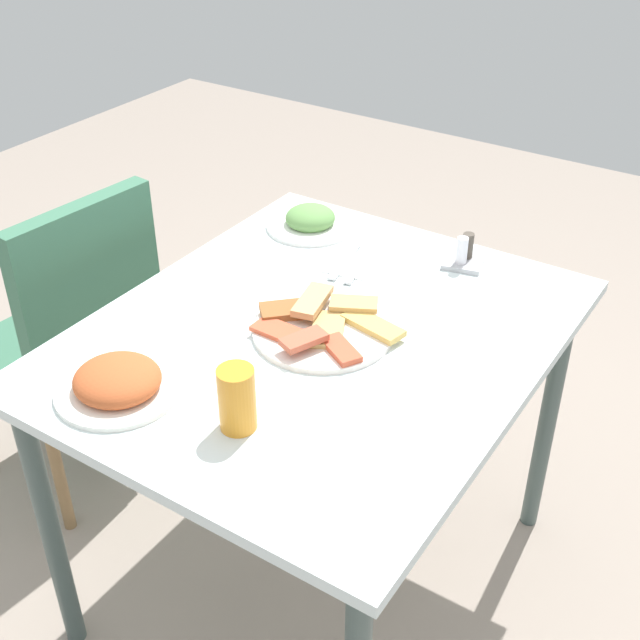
# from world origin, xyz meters

# --- Properties ---
(ground_plane) EXTENTS (6.00, 6.00, 0.00)m
(ground_plane) POSITION_xyz_m (0.00, 0.00, 0.00)
(ground_plane) COLOR gray
(dining_table) EXTENTS (1.05, 0.88, 0.75)m
(dining_table) POSITION_xyz_m (0.00, 0.00, 0.66)
(dining_table) COLOR silver
(dining_table) RESTS_ON ground_plane
(dining_chair) EXTENTS (0.46, 0.46, 0.88)m
(dining_chair) POSITION_xyz_m (-0.03, 0.74, 0.49)
(dining_chair) COLOR #3D7256
(dining_chair) RESTS_ON ground_plane
(pide_platter) EXTENTS (0.29, 0.31, 0.04)m
(pide_platter) POSITION_xyz_m (-0.00, -0.01, 0.76)
(pide_platter) COLOR white
(pide_platter) RESTS_ON dining_table
(salad_plate_greens) EXTENTS (0.22, 0.22, 0.06)m
(salad_plate_greens) POSITION_xyz_m (0.38, 0.28, 0.77)
(salad_plate_greens) COLOR white
(salad_plate_greens) RESTS_ON dining_table
(salad_plate_rice) EXTENTS (0.24, 0.24, 0.06)m
(salad_plate_rice) POSITION_xyz_m (-0.37, 0.20, 0.77)
(salad_plate_rice) COLOR white
(salad_plate_rice) RESTS_ON dining_table
(soda_can) EXTENTS (0.07, 0.07, 0.12)m
(soda_can) POSITION_xyz_m (-0.33, -0.05, 0.81)
(soda_can) COLOR orange
(soda_can) RESTS_ON dining_table
(paper_napkin) EXTENTS (0.13, 0.13, 0.00)m
(paper_napkin) POSITION_xyz_m (0.27, 0.09, 0.75)
(paper_napkin) COLOR white
(paper_napkin) RESTS_ON dining_table
(fork) EXTENTS (0.17, 0.06, 0.00)m
(fork) POSITION_xyz_m (0.27, 0.07, 0.75)
(fork) COLOR silver
(fork) RESTS_ON paper_napkin
(spoon) EXTENTS (0.18, 0.05, 0.00)m
(spoon) POSITION_xyz_m (0.27, 0.11, 0.75)
(spoon) COLOR silver
(spoon) RESTS_ON paper_napkin
(condiment_caddy) EXTENTS (0.11, 0.11, 0.08)m
(condiment_caddy) POSITION_xyz_m (0.42, -0.13, 0.77)
(condiment_caddy) COLOR #B2B2B7
(condiment_caddy) RESTS_ON dining_table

